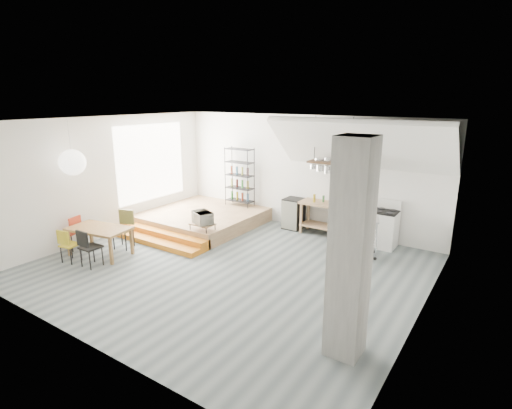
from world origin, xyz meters
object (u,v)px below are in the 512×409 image
Objects in this scene: stove at (384,229)px; dining_table at (99,231)px; rolling_cart at (357,231)px; mini_fridge at (293,213)px.

stove reaches higher than dining_table.
mini_fridge is at bearing 137.26° from rolling_cart.
stove is at bearing 48.21° from rolling_cart.
rolling_cart reaches higher than mini_fridge.
stove is 6.96m from dining_table.
rolling_cart is at bearing -23.28° from mini_fridge.
rolling_cart is at bearing 23.78° from dining_table.
stove is 1.12× the size of rolling_cart.
dining_table is 5.20m from mini_fridge.
rolling_cart is (-0.38, -0.91, 0.12)m from stove.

